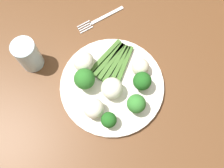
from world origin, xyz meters
TOP-DOWN VIEW (x-y plane):
  - ground_plane at (0.00, 0.00)m, footprint 6.00×6.00m
  - dining_table at (0.00, 0.00)m, footprint 1.22×0.93m
  - plate at (-0.07, 0.02)m, footprint 0.29×0.29m
  - asparagus_bundle at (-0.01, -0.02)m, footprint 0.13×0.15m
  - broccoli_back_right at (-0.16, -0.01)m, footprint 0.05×0.05m
  - broccoli_front at (-0.11, -0.05)m, footprint 0.05×0.05m
  - broccoli_front_left at (-0.03, 0.08)m, footprint 0.06×0.06m
  - broccoli_left at (-0.16, 0.07)m, footprint 0.04×0.04m
  - cauliflower_mid at (0.02, 0.06)m, footprint 0.06×0.06m
  - cauliflower_edge at (-0.09, 0.03)m, footprint 0.06×0.06m
  - cauliflower_outer_edge at (-0.07, -0.07)m, footprint 0.05×0.05m
  - cauliflower_right at (-0.11, 0.09)m, footprint 0.05×0.05m
  - fork at (0.15, -0.05)m, footprint 0.03×0.17m
  - water_glass at (0.10, 0.19)m, footprint 0.06×0.06m

SIDE VIEW (x-z plane):
  - ground_plane at x=0.00m, z-range -0.02..0.00m
  - dining_table at x=0.00m, z-range 0.26..0.98m
  - fork at x=0.15m, z-range 0.72..0.73m
  - plate at x=-0.07m, z-range 0.72..0.74m
  - asparagus_bundle at x=-0.01m, z-range 0.74..0.75m
  - cauliflower_outer_edge at x=-0.07m, z-range 0.74..0.79m
  - cauliflower_right at x=-0.11m, z-range 0.74..0.79m
  - broccoli_left at x=-0.16m, z-range 0.74..0.79m
  - cauliflower_mid at x=0.02m, z-range 0.74..0.80m
  - cauliflower_edge at x=-0.09m, z-range 0.74..0.80m
  - broccoli_back_right at x=-0.16m, z-range 0.74..0.80m
  - water_glass at x=0.10m, z-range 0.72..0.82m
  - broccoli_front at x=-0.11m, z-range 0.74..0.81m
  - broccoli_front_left at x=-0.03m, z-range 0.74..0.81m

